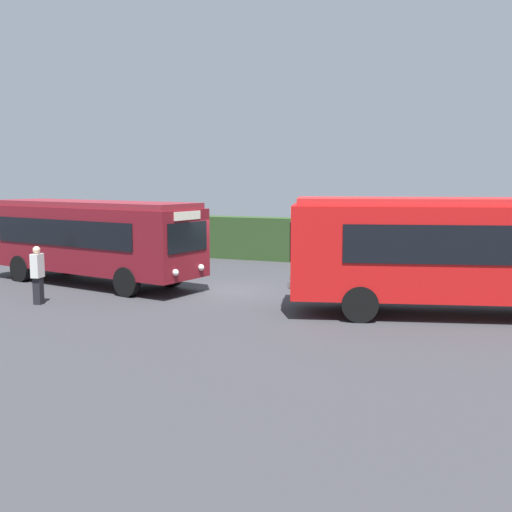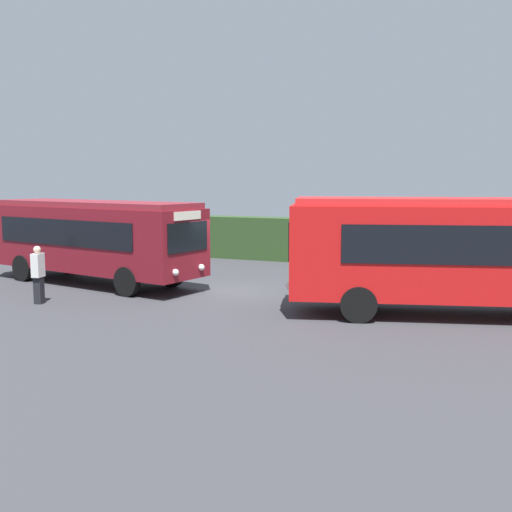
{
  "view_description": "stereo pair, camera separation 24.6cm",
  "coord_description": "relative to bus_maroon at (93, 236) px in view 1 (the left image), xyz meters",
  "views": [
    {
      "loc": [
        9.01,
        -18.77,
        3.87
      ],
      "look_at": [
        1.78,
        -0.72,
        1.39
      ],
      "focal_mm": 42.3,
      "sensor_mm": 36.0,
      "label": 1
    },
    {
      "loc": [
        9.24,
        -18.68,
        3.87
      ],
      "look_at": [
        1.78,
        -0.72,
        1.39
      ],
      "focal_mm": 42.3,
      "sensor_mm": 36.0,
      "label": 2
    }
  ],
  "objects": [
    {
      "name": "bus_red",
      "position": [
        13.11,
        -0.41,
        0.14
      ],
      "size": [
        10.23,
        4.97,
        3.35
      ],
      "rotation": [
        0.0,
        0.0,
        3.41
      ],
      "color": "red",
      "rests_on": "ground_plane"
    },
    {
      "name": "ground_plane",
      "position": [
        4.77,
        0.52,
        -1.78
      ],
      "size": [
        64.0,
        64.0,
        0.0
      ],
      "primitive_type": "plane",
      "color": "#38383D"
    },
    {
      "name": "person_right",
      "position": [
        10.41,
        1.11,
        -0.87
      ],
      "size": [
        0.45,
        0.27,
        1.73
      ],
      "rotation": [
        0.0,
        0.0,
        4.68
      ],
      "color": "#334C8C",
      "rests_on": "ground_plane"
    },
    {
      "name": "hedge_row",
      "position": [
        4.77,
        8.82,
        -0.76
      ],
      "size": [
        44.0,
        1.13,
        2.04
      ],
      "primitive_type": "cube",
      "color": "#2B4721",
      "rests_on": "ground_plane"
    },
    {
      "name": "person_center",
      "position": [
        0.64,
        -3.66,
        -0.81
      ],
      "size": [
        0.33,
        0.43,
        1.82
      ],
      "rotation": [
        0.0,
        0.0,
        0.18
      ],
      "color": "black",
      "rests_on": "ground_plane"
    },
    {
      "name": "bus_maroon",
      "position": [
        0.0,
        0.0,
        0.0
      ],
      "size": [
        9.29,
        4.07,
        3.07
      ],
      "rotation": [
        0.0,
        0.0,
        -0.19
      ],
      "color": "maroon",
      "rests_on": "ground_plane"
    }
  ]
}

